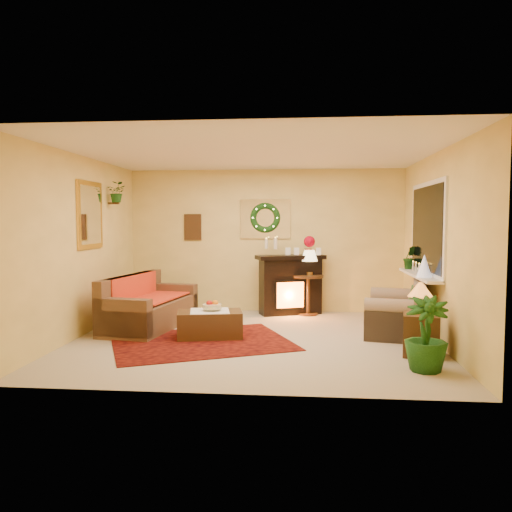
# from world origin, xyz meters

# --- Properties ---
(floor) EXTENTS (5.00, 5.00, 0.00)m
(floor) POSITION_xyz_m (0.00, 0.00, 0.00)
(floor) COLOR beige
(floor) RESTS_ON ground
(ceiling) EXTENTS (5.00, 5.00, 0.00)m
(ceiling) POSITION_xyz_m (0.00, 0.00, 2.60)
(ceiling) COLOR white
(ceiling) RESTS_ON ground
(wall_back) EXTENTS (5.00, 5.00, 0.00)m
(wall_back) POSITION_xyz_m (0.00, 2.25, 1.30)
(wall_back) COLOR #EFD88C
(wall_back) RESTS_ON ground
(wall_front) EXTENTS (5.00, 5.00, 0.00)m
(wall_front) POSITION_xyz_m (0.00, -2.25, 1.30)
(wall_front) COLOR #EFD88C
(wall_front) RESTS_ON ground
(wall_left) EXTENTS (4.50, 4.50, 0.00)m
(wall_left) POSITION_xyz_m (-2.50, 0.00, 1.30)
(wall_left) COLOR #EFD88C
(wall_left) RESTS_ON ground
(wall_right) EXTENTS (4.50, 4.50, 0.00)m
(wall_right) POSITION_xyz_m (2.50, 0.00, 1.30)
(wall_right) COLOR #EFD88C
(wall_right) RESTS_ON ground
(area_rug) EXTENTS (2.85, 2.55, 0.01)m
(area_rug) POSITION_xyz_m (-0.69, -0.25, 0.01)
(area_rug) COLOR maroon
(area_rug) RESTS_ON floor
(sofa) EXTENTS (1.13, 2.01, 0.82)m
(sofa) POSITION_xyz_m (-1.68, 0.64, 0.43)
(sofa) COLOR brown
(sofa) RESTS_ON floor
(red_throw) EXTENTS (0.86, 1.40, 0.02)m
(red_throw) POSITION_xyz_m (-1.74, 0.75, 0.46)
(red_throw) COLOR red
(red_throw) RESTS_ON sofa
(fireplace) EXTENTS (1.13, 0.70, 0.99)m
(fireplace) POSITION_xyz_m (0.47, 1.96, 0.55)
(fireplace) COLOR black
(fireplace) RESTS_ON floor
(poinsettia) EXTENTS (0.20, 0.20, 0.20)m
(poinsettia) POSITION_xyz_m (0.80, 1.92, 1.30)
(poinsettia) COLOR #A7031B
(poinsettia) RESTS_ON fireplace
(mantel_candle_a) EXTENTS (0.06, 0.06, 0.17)m
(mantel_candle_a) POSITION_xyz_m (0.04, 1.93, 1.26)
(mantel_candle_a) COLOR beige
(mantel_candle_a) RESTS_ON fireplace
(mantel_candle_b) EXTENTS (0.07, 0.07, 0.20)m
(mantel_candle_b) POSITION_xyz_m (0.20, 1.94, 1.26)
(mantel_candle_b) COLOR #FAF4C9
(mantel_candle_b) RESTS_ON fireplace
(mantel_mirror) EXTENTS (0.92, 0.02, 0.72)m
(mantel_mirror) POSITION_xyz_m (0.00, 2.23, 1.70)
(mantel_mirror) COLOR white
(mantel_mirror) RESTS_ON wall_back
(wreath) EXTENTS (0.55, 0.11, 0.55)m
(wreath) POSITION_xyz_m (0.00, 2.19, 1.72)
(wreath) COLOR #194719
(wreath) RESTS_ON wall_back
(wall_art) EXTENTS (0.32, 0.03, 0.48)m
(wall_art) POSITION_xyz_m (-1.35, 2.23, 1.55)
(wall_art) COLOR #381E11
(wall_art) RESTS_ON wall_back
(gold_mirror) EXTENTS (0.03, 0.84, 1.00)m
(gold_mirror) POSITION_xyz_m (-2.48, 0.30, 1.75)
(gold_mirror) COLOR gold
(gold_mirror) RESTS_ON wall_left
(hanging_plant) EXTENTS (0.33, 0.28, 0.36)m
(hanging_plant) POSITION_xyz_m (-2.34, 1.05, 1.97)
(hanging_plant) COLOR #194719
(hanging_plant) RESTS_ON wall_left
(loveseat) EXTENTS (1.07, 1.52, 0.80)m
(loveseat) POSITION_xyz_m (2.06, 0.59, 0.42)
(loveseat) COLOR gray
(loveseat) RESTS_ON floor
(window_frame) EXTENTS (0.03, 1.86, 1.36)m
(window_frame) POSITION_xyz_m (2.48, 0.55, 1.55)
(window_frame) COLOR white
(window_frame) RESTS_ON wall_right
(window_glass) EXTENTS (0.02, 1.70, 1.22)m
(window_glass) POSITION_xyz_m (2.47, 0.55, 1.55)
(window_glass) COLOR black
(window_glass) RESTS_ON wall_right
(window_sill) EXTENTS (0.22, 1.86, 0.04)m
(window_sill) POSITION_xyz_m (2.38, 0.55, 0.87)
(window_sill) COLOR white
(window_sill) RESTS_ON wall_right
(mini_tree) EXTENTS (0.21, 0.21, 0.32)m
(mini_tree) POSITION_xyz_m (2.35, 0.12, 1.04)
(mini_tree) COLOR white
(mini_tree) RESTS_ON window_sill
(sill_plant) EXTENTS (0.27, 0.22, 0.49)m
(sill_plant) POSITION_xyz_m (2.40, 1.27, 1.08)
(sill_plant) COLOR #266120
(sill_plant) RESTS_ON window_sill
(side_table_round) EXTENTS (0.66, 0.66, 0.71)m
(side_table_round) POSITION_xyz_m (0.78, 1.91, 0.33)
(side_table_round) COLOR black
(side_table_round) RESTS_ON floor
(lamp_cream) EXTENTS (0.29, 0.29, 0.45)m
(lamp_cream) POSITION_xyz_m (0.80, 1.92, 0.88)
(lamp_cream) COLOR #FFE49F
(lamp_cream) RESTS_ON side_table_round
(end_table_square) EXTENTS (0.49, 0.49, 0.52)m
(end_table_square) POSITION_xyz_m (2.14, -0.66, 0.27)
(end_table_square) COLOR #51281B
(end_table_square) RESTS_ON floor
(lamp_tiffany) EXTENTS (0.31, 0.31, 0.45)m
(lamp_tiffany) POSITION_xyz_m (2.13, -0.63, 0.74)
(lamp_tiffany) COLOR #FFB216
(lamp_tiffany) RESTS_ON end_table_square
(coffee_table) EXTENTS (0.99, 0.67, 0.38)m
(coffee_table) POSITION_xyz_m (-0.63, 0.02, 0.21)
(coffee_table) COLOR #361E13
(coffee_table) RESTS_ON floor
(fruit_bowl) EXTENTS (0.27, 0.27, 0.06)m
(fruit_bowl) POSITION_xyz_m (-0.60, 0.03, 0.45)
(fruit_bowl) COLOR beige
(fruit_bowl) RESTS_ON coffee_table
(floor_palm) EXTENTS (1.65, 1.65, 2.49)m
(floor_palm) POSITION_xyz_m (2.04, -1.32, 0.45)
(floor_palm) COLOR #305A2A
(floor_palm) RESTS_ON floor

